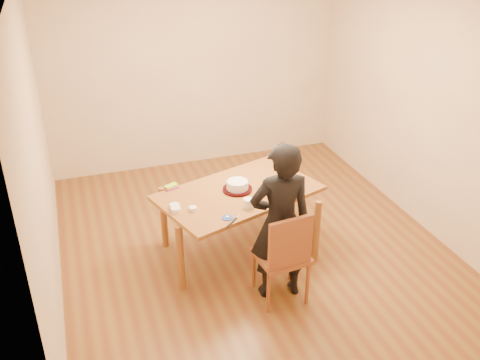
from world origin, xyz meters
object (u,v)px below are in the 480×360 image
object	(u,v)px
cake_plate	(237,189)
cake	(237,185)
dining_chair	(281,256)
dining_table	(238,193)
person	(280,223)

from	to	relation	value
cake_plate	cake	bearing A→B (deg)	0.00
dining_chair	cake_plate	size ratio (longest dim) A/B	1.50
dining_table	dining_chair	xyz separation A→B (m)	(0.15, -0.78, -0.28)
dining_table	cake	world-z (taller)	cake
dining_table	dining_chair	distance (m)	0.84
cake_plate	cake	xyz separation A→B (m)	(0.00, 0.00, 0.05)
dining_chair	person	bearing A→B (deg)	83.80
cake	person	xyz separation A→B (m)	(0.15, -0.75, -0.03)
cake_plate	person	bearing A→B (deg)	-78.40
person	cake	bearing A→B (deg)	-72.45
cake_plate	cake	size ratio (longest dim) A/B	1.35
dining_chair	cake	size ratio (longest dim) A/B	2.03
person	cake_plate	bearing A→B (deg)	-72.45
person	dining_chair	bearing A→B (deg)	95.95
dining_chair	cake	distance (m)	0.88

